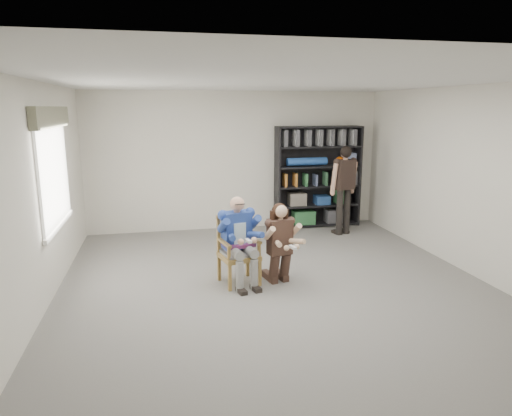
{
  "coord_description": "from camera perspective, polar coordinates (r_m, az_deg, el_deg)",
  "views": [
    {
      "loc": [
        -1.55,
        -5.69,
        2.47
      ],
      "look_at": [
        -0.2,
        0.6,
        1.05
      ],
      "focal_mm": 32.0,
      "sensor_mm": 36.0,
      "label": 1
    }
  ],
  "objects": [
    {
      "name": "armchair",
      "position": [
        6.49,
        -2.16,
        -5.33
      ],
      "size": [
        0.67,
        0.65,
        0.98
      ],
      "primitive_type": null,
      "rotation": [
        0.0,
        0.0,
        0.21
      ],
      "color": "olive",
      "rests_on": "floor"
    },
    {
      "name": "kneeling_woman",
      "position": [
        6.47,
        3.1,
        -4.53
      ],
      "size": [
        0.64,
        0.87,
        1.16
      ],
      "primitive_type": null,
      "rotation": [
        0.0,
        0.0,
        0.21
      ],
      "color": "#3E2C21",
      "rests_on": "floor"
    },
    {
      "name": "room_shell",
      "position": [
        5.99,
        3.07,
        2.15
      ],
      "size": [
        6.0,
        7.0,
        2.8
      ],
      "primitive_type": null,
      "color": "white",
      "rests_on": "ground"
    },
    {
      "name": "floor",
      "position": [
        6.39,
        2.93,
        -10.3
      ],
      "size": [
        6.0,
        7.0,
        0.01
      ],
      "primitive_type": "cube",
      "color": "slate",
      "rests_on": "ground"
    },
    {
      "name": "seated_man",
      "position": [
        6.45,
        -2.17,
        -4.09
      ],
      "size": [
        0.7,
        0.86,
        1.27
      ],
      "primitive_type": null,
      "rotation": [
        0.0,
        0.0,
        0.21
      ],
      "color": "navy",
      "rests_on": "floor"
    },
    {
      "name": "window_left",
      "position": [
        6.89,
        -23.81,
        4.38
      ],
      "size": [
        0.16,
        2.0,
        1.75
      ],
      "primitive_type": null,
      "color": "white",
      "rests_on": "room_shell"
    },
    {
      "name": "standing_man",
      "position": [
        9.1,
        10.95,
        2.1
      ],
      "size": [
        0.6,
        0.44,
        1.74
      ],
      "primitive_type": null,
      "rotation": [
        0.0,
        0.0,
        0.29
      ],
      "color": "black",
      "rests_on": "floor"
    },
    {
      "name": "bookshelf",
      "position": [
        9.65,
        7.74,
        3.87
      ],
      "size": [
        1.8,
        0.38,
        2.1
      ],
      "primitive_type": null,
      "color": "black",
      "rests_on": "floor"
    }
  ]
}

